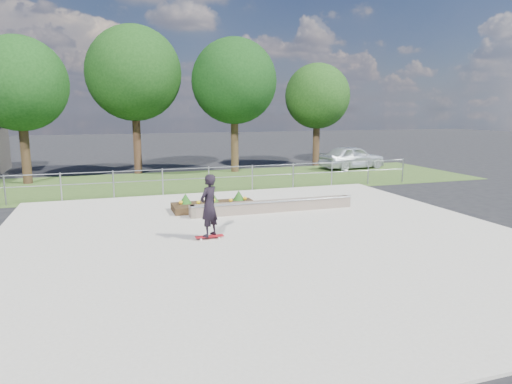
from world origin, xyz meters
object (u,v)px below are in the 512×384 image
at_px(grind_ledge, 273,206).
at_px(skateboarder, 209,206).
at_px(planter_bed, 214,204).
at_px(parked_car, 352,157).

relative_size(grind_ledge, skateboarder, 3.26).
xyz_separation_m(grind_ledge, skateboarder, (-2.92, -2.69, 0.75)).
relative_size(planter_bed, parked_car, 0.70).
height_order(planter_bed, parked_car, parked_car).
height_order(planter_bed, skateboarder, skateboarder).
xyz_separation_m(skateboarder, parked_car, (11.87, 12.74, -0.29)).
bearing_deg(parked_car, skateboarder, 127.33).
relative_size(grind_ledge, parked_car, 1.40).
xyz_separation_m(planter_bed, parked_car, (10.88, 9.03, 0.48)).
height_order(skateboarder, parked_car, skateboarder).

